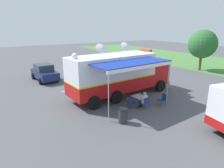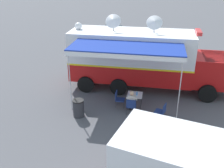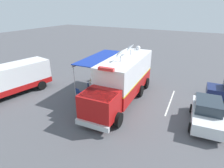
{
  "view_description": "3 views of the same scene",
  "coord_description": "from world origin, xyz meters",
  "px_view_note": "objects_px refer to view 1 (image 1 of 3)",
  "views": [
    {
      "loc": [
        13.1,
        -8.3,
        5.69
      ],
      "look_at": [
        0.12,
        -0.12,
        1.19
      ],
      "focal_mm": 31.91,
      "sensor_mm": 36.0,
      "label": 1
    },
    {
      "loc": [
        14.74,
        2.51,
        7.0
      ],
      "look_at": [
        2.34,
        -0.6,
        1.13
      ],
      "focal_mm": 41.69,
      "sensor_mm": 36.0,
      "label": 2
    },
    {
      "loc": [
        -6.1,
        13.69,
        7.45
      ],
      "look_at": [
        0.95,
        0.69,
        1.21
      ],
      "focal_mm": 29.9,
      "sensor_mm": 36.0,
      "label": 3
    }
  ],
  "objects_px": {
    "trash_bin": "(123,116)",
    "car_behind_truck": "(91,71)",
    "car_far_corner": "(44,72)",
    "folding_chair_beside_table": "(131,102)",
    "seated_responder": "(143,100)",
    "command_truck": "(120,73)",
    "water_bottle": "(140,95)",
    "folding_chair_spare_by_truck": "(163,99)",
    "folding_chair_at_table": "(145,102)",
    "folding_table": "(139,97)"
  },
  "relations": [
    {
      "from": "folding_chair_spare_by_truck",
      "to": "car_behind_truck",
      "type": "distance_m",
      "value": 10.07
    },
    {
      "from": "car_far_corner",
      "to": "folding_chair_beside_table",
      "type": "bearing_deg",
      "value": 15.9
    },
    {
      "from": "folding_table",
      "to": "water_bottle",
      "type": "height_order",
      "value": "water_bottle"
    },
    {
      "from": "folding_table",
      "to": "trash_bin",
      "type": "distance_m",
      "value": 3.06
    },
    {
      "from": "seated_responder",
      "to": "command_truck",
      "type": "bearing_deg",
      "value": 177.99
    },
    {
      "from": "folding_chair_spare_by_truck",
      "to": "car_behind_truck",
      "type": "relative_size",
      "value": 0.2
    },
    {
      "from": "water_bottle",
      "to": "car_far_corner",
      "type": "relative_size",
      "value": 0.05
    },
    {
      "from": "folding_chair_at_table",
      "to": "trash_bin",
      "type": "relative_size",
      "value": 0.96
    },
    {
      "from": "seated_responder",
      "to": "trash_bin",
      "type": "bearing_deg",
      "value": -67.74
    },
    {
      "from": "folding_chair_beside_table",
      "to": "car_behind_truck",
      "type": "bearing_deg",
      "value": 171.06
    },
    {
      "from": "seated_responder",
      "to": "car_far_corner",
      "type": "xyz_separation_m",
      "value": [
        -11.55,
        -3.97,
        0.23
      ]
    },
    {
      "from": "command_truck",
      "to": "car_behind_truck",
      "type": "relative_size",
      "value": 2.21
    },
    {
      "from": "water_bottle",
      "to": "folding_chair_spare_by_truck",
      "type": "xyz_separation_m",
      "value": [
        0.92,
        1.39,
        -0.32
      ]
    },
    {
      "from": "folding_chair_beside_table",
      "to": "car_far_corner",
      "type": "height_order",
      "value": "car_far_corner"
    },
    {
      "from": "water_bottle",
      "to": "folding_chair_beside_table",
      "type": "height_order",
      "value": "water_bottle"
    },
    {
      "from": "car_behind_truck",
      "to": "folding_table",
      "type": "bearing_deg",
      "value": -3.84
    },
    {
      "from": "folding_chair_beside_table",
      "to": "folding_table",
      "type": "bearing_deg",
      "value": 103.08
    },
    {
      "from": "folding_chair_beside_table",
      "to": "folding_chair_at_table",
      "type": "bearing_deg",
      "value": 53.35
    },
    {
      "from": "folding_table",
      "to": "folding_chair_spare_by_truck",
      "type": "xyz_separation_m",
      "value": [
        0.96,
        1.51,
        -0.16
      ]
    },
    {
      "from": "folding_chair_spare_by_truck",
      "to": "command_truck",
      "type": "bearing_deg",
      "value": -157.26
    },
    {
      "from": "folding_table",
      "to": "seated_responder",
      "type": "distance_m",
      "value": 0.61
    },
    {
      "from": "folding_chair_beside_table",
      "to": "car_far_corner",
      "type": "xyz_separation_m",
      "value": [
        -11.13,
        -3.17,
        0.37
      ]
    },
    {
      "from": "water_bottle",
      "to": "seated_responder",
      "type": "height_order",
      "value": "seated_responder"
    },
    {
      "from": "command_truck",
      "to": "folding_chair_beside_table",
      "type": "xyz_separation_m",
      "value": [
        2.71,
        -0.91,
        -1.43
      ]
    },
    {
      "from": "folding_chair_at_table",
      "to": "folding_chair_spare_by_truck",
      "type": "bearing_deg",
      "value": 84.2
    },
    {
      "from": "seated_responder",
      "to": "car_far_corner",
      "type": "relative_size",
      "value": 0.29
    },
    {
      "from": "command_truck",
      "to": "folding_chair_beside_table",
      "type": "distance_m",
      "value": 3.2
    },
    {
      "from": "seated_responder",
      "to": "water_bottle",
      "type": "bearing_deg",
      "value": 163.23
    },
    {
      "from": "folding_chair_beside_table",
      "to": "trash_bin",
      "type": "height_order",
      "value": "trash_bin"
    },
    {
      "from": "folding_chair_beside_table",
      "to": "car_behind_truck",
      "type": "xyz_separation_m",
      "value": [
        -9.26,
        1.46,
        0.37
      ]
    },
    {
      "from": "folding_chair_at_table",
      "to": "car_behind_truck",
      "type": "distance_m",
      "value": 9.89
    },
    {
      "from": "car_far_corner",
      "to": "water_bottle",
      "type": "bearing_deg",
      "value": 20.67
    },
    {
      "from": "command_truck",
      "to": "seated_responder",
      "type": "bearing_deg",
      "value": -2.01
    },
    {
      "from": "folding_table",
      "to": "folding_chair_at_table",
      "type": "xyz_separation_m",
      "value": [
        0.8,
        -0.04,
        -0.16
      ]
    },
    {
      "from": "car_far_corner",
      "to": "folding_table",
      "type": "bearing_deg",
      "value": 20.18
    },
    {
      "from": "command_truck",
      "to": "seated_responder",
      "type": "relative_size",
      "value": 7.7
    },
    {
      "from": "folding_chair_at_table",
      "to": "seated_responder",
      "type": "height_order",
      "value": "seated_responder"
    },
    {
      "from": "water_bottle",
      "to": "car_behind_truck",
      "type": "relative_size",
      "value": 0.05
    },
    {
      "from": "folding_table",
      "to": "car_behind_truck",
      "type": "bearing_deg",
      "value": 176.16
    },
    {
      "from": "folding_table",
      "to": "folding_chair_beside_table",
      "type": "bearing_deg",
      "value": -76.92
    },
    {
      "from": "folding_chair_spare_by_truck",
      "to": "car_far_corner",
      "type": "xyz_separation_m",
      "value": [
        -11.89,
        -5.53,
        0.37
      ]
    },
    {
      "from": "folding_table",
      "to": "car_behind_truck",
      "type": "distance_m",
      "value": 9.08
    },
    {
      "from": "folding_chair_at_table",
      "to": "folding_chair_spare_by_truck",
      "type": "distance_m",
      "value": 1.56
    },
    {
      "from": "trash_bin",
      "to": "car_behind_truck",
      "type": "xyz_separation_m",
      "value": [
        -10.7,
        3.18,
        0.42
      ]
    },
    {
      "from": "folding_chair_beside_table",
      "to": "folding_chair_spare_by_truck",
      "type": "xyz_separation_m",
      "value": [
        0.76,
        2.36,
        0.0
      ]
    },
    {
      "from": "water_bottle",
      "to": "trash_bin",
      "type": "distance_m",
      "value": 3.15
    },
    {
      "from": "command_truck",
      "to": "car_far_corner",
      "type": "relative_size",
      "value": 2.24
    },
    {
      "from": "command_truck",
      "to": "folding_chair_spare_by_truck",
      "type": "distance_m",
      "value": 4.03
    },
    {
      "from": "seated_responder",
      "to": "car_far_corner",
      "type": "distance_m",
      "value": 12.21
    },
    {
      "from": "water_bottle",
      "to": "folding_chair_spare_by_truck",
      "type": "height_order",
      "value": "water_bottle"
    }
  ]
}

